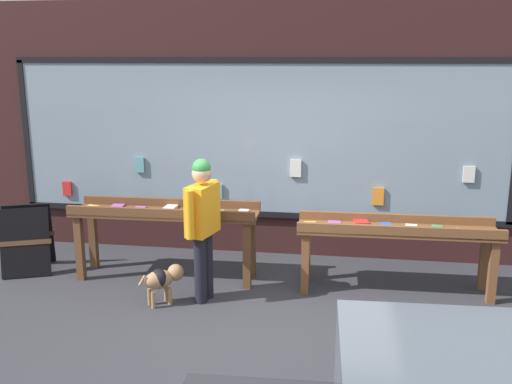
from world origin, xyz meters
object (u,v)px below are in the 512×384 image
(display_table_right, at_px, (396,235))
(sandwich_board_sign, at_px, (27,238))
(small_dog, at_px, (162,279))
(display_table_left, at_px, (165,219))
(person_browsing, at_px, (203,220))

(display_table_right, distance_m, sandwich_board_sign, 4.59)
(sandwich_board_sign, bearing_deg, small_dog, -41.45)
(sandwich_board_sign, bearing_deg, display_table_right, -21.35)
(display_table_right, height_order, sandwich_board_sign, display_table_right)
(display_table_left, xyz_separation_m, person_browsing, (0.62, -0.58, 0.19))
(person_browsing, xyz_separation_m, sandwich_board_sign, (-2.44, 0.54, -0.51))
(display_table_right, relative_size, sandwich_board_sign, 2.68)
(display_table_left, xyz_separation_m, sandwich_board_sign, (-1.83, -0.04, -0.32))
(person_browsing, height_order, small_dog, person_browsing)
(display_table_right, distance_m, small_dog, 2.70)
(display_table_left, height_order, small_dog, display_table_left)
(person_browsing, relative_size, sandwich_board_sign, 1.90)
(display_table_right, distance_m, person_browsing, 2.23)
(display_table_left, height_order, sandwich_board_sign, display_table_left)
(person_browsing, bearing_deg, display_table_left, 60.84)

